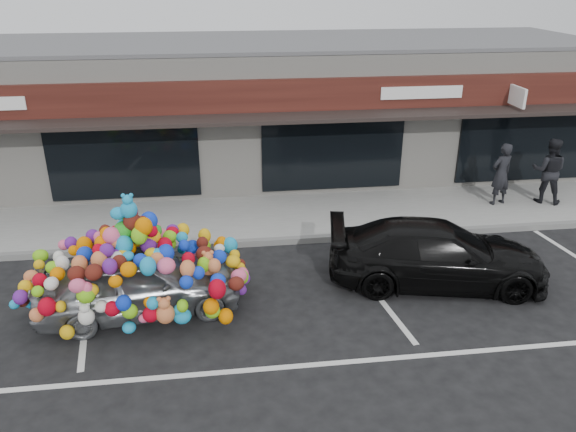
{
  "coord_description": "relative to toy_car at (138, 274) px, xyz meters",
  "views": [
    {
      "loc": [
        -0.34,
        -10.13,
        6.34
      ],
      "look_at": [
        1.15,
        1.4,
        1.24
      ],
      "focal_mm": 35.0,
      "sensor_mm": 36.0,
      "label": 1
    }
  ],
  "objects": [
    {
      "name": "sidewalk",
      "position": [
        2.04,
        4.16,
        -0.77
      ],
      "size": [
        26.0,
        3.0,
        0.15
      ],
      "primitive_type": "cube",
      "color": "gray",
      "rests_on": "ground"
    },
    {
      "name": "shop_building",
      "position": [
        2.04,
        8.6,
        1.32
      ],
      "size": [
        24.0,
        7.2,
        4.31
      ],
      "color": "beige",
      "rests_on": "ground"
    },
    {
      "name": "lane_line",
      "position": [
        4.04,
        -2.14,
        -0.84
      ],
      "size": [
        14.0,
        0.12,
        0.01
      ],
      "primitive_type": "cube",
      "color": "silver",
      "rests_on": "ground"
    },
    {
      "name": "toy_car",
      "position": [
        0.0,
        0.0,
        0.0
      ],
      "size": [
        2.92,
        4.49,
        2.5
      ],
      "rotation": [
        0.0,
        0.0,
        1.7
      ],
      "color": "#9CA1A7",
      "rests_on": "ground"
    },
    {
      "name": "ground",
      "position": [
        2.04,
        0.16,
        -0.85
      ],
      "size": [
        90.0,
        90.0,
        0.0
      ],
      "primitive_type": "plane",
      "color": "black",
      "rests_on": "ground"
    },
    {
      "name": "black_sedan",
      "position": [
        6.32,
        0.37,
        -0.16
      ],
      "size": [
        2.74,
        4.98,
        1.37
      ],
      "primitive_type": "imported",
      "rotation": [
        0.0,
        0.0,
        1.39
      ],
      "color": "black",
      "rests_on": "ground"
    },
    {
      "name": "kerb",
      "position": [
        2.04,
        2.66,
        -0.77
      ],
      "size": [
        26.0,
        0.18,
        0.16
      ],
      "primitive_type": "cube",
      "color": "slate",
      "rests_on": "ground"
    },
    {
      "name": "pedestrian_b",
      "position": [
        11.03,
        4.13,
        0.25
      ],
      "size": [
        1.15,
        1.07,
        1.9
      ],
      "primitive_type": "imported",
      "rotation": [
        0.0,
        0.0,
        2.64
      ],
      "color": "black",
      "rests_on": "sidewalk"
    },
    {
      "name": "parking_stripe_mid",
      "position": [
        4.84,
        0.36,
        -0.84
      ],
      "size": [
        0.73,
        4.37,
        0.01
      ],
      "primitive_type": "cube",
      "rotation": [
        0.0,
        0.0,
        0.14
      ],
      "color": "silver",
      "rests_on": "ground"
    },
    {
      "name": "pedestrian_a",
      "position": [
        9.62,
        4.16,
        0.2
      ],
      "size": [
        0.75,
        0.6,
        1.8
      ],
      "primitive_type": "imported",
      "rotation": [
        0.0,
        0.0,
        3.43
      ],
      "color": "black",
      "rests_on": "sidewalk"
    },
    {
      "name": "parking_stripe_left",
      "position": [
        -1.16,
        0.36,
        -0.84
      ],
      "size": [
        0.73,
        4.37,
        0.01
      ],
      "primitive_type": "cube",
      "rotation": [
        0.0,
        0.0,
        0.14
      ],
      "color": "silver",
      "rests_on": "ground"
    }
  ]
}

